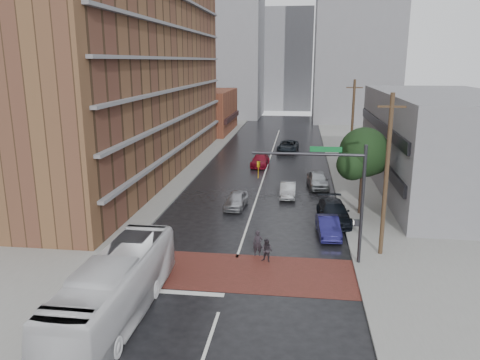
% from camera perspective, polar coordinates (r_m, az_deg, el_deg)
% --- Properties ---
extents(ground, '(160.00, 160.00, 0.00)m').
position_cam_1_polar(ground, '(26.87, -1.13, -11.60)').
color(ground, black).
rests_on(ground, ground).
extents(crosswalk, '(14.00, 5.00, 0.02)m').
position_cam_1_polar(crosswalk, '(27.31, -0.98, -11.12)').
color(crosswalk, maroon).
rests_on(crosswalk, ground).
extents(sidewalk_west, '(9.00, 90.00, 0.15)m').
position_cam_1_polar(sidewalk_west, '(52.50, -9.56, 1.27)').
color(sidewalk_west, gray).
rests_on(sidewalk_west, ground).
extents(sidewalk_east, '(9.00, 90.00, 0.15)m').
position_cam_1_polar(sidewalk_east, '(50.89, 16.08, 0.49)').
color(sidewalk_east, gray).
rests_on(sidewalk_east, ground).
extents(apartment_block, '(10.00, 44.00, 28.00)m').
position_cam_1_polar(apartment_block, '(51.09, -13.37, 16.48)').
color(apartment_block, brown).
rests_on(apartment_block, ground).
extents(storefront_west, '(8.00, 16.00, 7.00)m').
position_cam_1_polar(storefront_west, '(79.88, -3.99, 8.35)').
color(storefront_west, brown).
rests_on(storefront_west, ground).
extents(building_east, '(11.00, 26.00, 9.00)m').
position_cam_1_polar(building_east, '(46.32, 23.48, 4.13)').
color(building_east, slate).
rests_on(building_east, ground).
extents(distant_tower_west, '(18.00, 16.00, 32.00)m').
position_cam_1_polar(distant_tower_west, '(103.50, -2.54, 16.65)').
color(distant_tower_west, slate).
rests_on(distant_tower_west, ground).
extents(distant_tower_east, '(16.00, 14.00, 36.00)m').
position_cam_1_polar(distant_tower_east, '(96.67, 14.20, 17.61)').
color(distant_tower_east, slate).
rests_on(distant_tower_east, ground).
extents(distant_tower_center, '(12.00, 10.00, 24.00)m').
position_cam_1_polar(distant_tower_center, '(118.96, 5.81, 14.36)').
color(distant_tower_center, slate).
rests_on(distant_tower_center, ground).
extents(street_tree, '(4.20, 4.10, 6.90)m').
position_cam_1_polar(street_tree, '(36.94, 14.88, 2.89)').
color(street_tree, '#332319').
rests_on(street_tree, ground).
extents(signal_mast, '(6.50, 0.30, 7.20)m').
position_cam_1_polar(signal_mast, '(27.41, 11.79, -0.81)').
color(signal_mast, '#2D2D33').
rests_on(signal_mast, ground).
extents(utility_pole_near, '(1.60, 0.26, 10.00)m').
position_cam_1_polar(utility_pole_near, '(29.14, 17.42, 0.55)').
color(utility_pole_near, '#473321').
rests_on(utility_pole_near, ground).
extents(utility_pole_far, '(1.60, 0.26, 10.00)m').
position_cam_1_polar(utility_pole_far, '(48.63, 13.50, 6.11)').
color(utility_pole_far, '#473321').
rests_on(utility_pole_far, ground).
extents(transit_bus, '(2.65, 10.98, 3.05)m').
position_cam_1_polar(transit_bus, '(22.92, -14.94, -12.67)').
color(transit_bus, silver).
rests_on(transit_bus, ground).
extents(pedestrian_a, '(0.64, 0.46, 1.62)m').
position_cam_1_polar(pedestrian_a, '(29.13, 2.17, -7.73)').
color(pedestrian_a, black).
rests_on(pedestrian_a, ground).
extents(pedestrian_b, '(0.84, 0.74, 1.44)m').
position_cam_1_polar(pedestrian_b, '(28.35, 3.30, -8.59)').
color(pedestrian_b, '#262026').
rests_on(pedestrian_b, ground).
extents(car_travel_a, '(1.87, 4.02, 1.33)m').
position_cam_1_polar(car_travel_a, '(38.41, -0.47, -2.45)').
color(car_travel_a, '#AAABB1').
rests_on(car_travel_a, ground).
extents(car_travel_b, '(1.37, 3.88, 1.28)m').
position_cam_1_polar(car_travel_b, '(41.65, 5.86, -1.23)').
color(car_travel_b, '#B8BCC1').
rests_on(car_travel_b, ground).
extents(car_travel_c, '(2.07, 4.66, 1.33)m').
position_cam_1_polar(car_travel_c, '(53.78, 2.47, 2.41)').
color(car_travel_c, maroon).
rests_on(car_travel_c, ground).
extents(suv_travel, '(2.96, 5.60, 1.50)m').
position_cam_1_polar(suv_travel, '(62.61, 5.86, 4.12)').
color(suv_travel, black).
rests_on(suv_travel, ground).
extents(car_parked_near, '(1.70, 4.14, 1.34)m').
position_cam_1_polar(car_parked_near, '(32.88, 10.71, -5.63)').
color(car_parked_near, '#18164D').
rests_on(car_parked_near, ground).
extents(car_parked_mid, '(2.58, 5.47, 1.54)m').
position_cam_1_polar(car_parked_mid, '(35.73, 11.34, -3.86)').
color(car_parked_mid, black).
rests_on(car_parked_mid, ground).
extents(car_parked_far, '(2.27, 4.74, 1.56)m').
position_cam_1_polar(car_parked_far, '(45.03, 9.46, 0.02)').
color(car_parked_far, '#ADB1B5').
rests_on(car_parked_far, ground).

